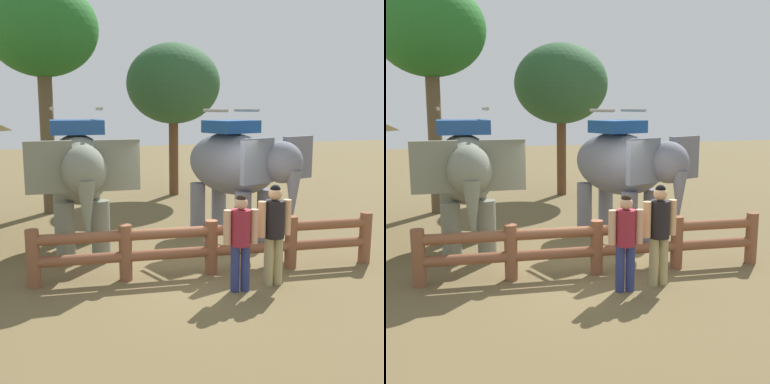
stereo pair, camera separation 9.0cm
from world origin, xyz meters
The scene contains 8 objects.
ground_plane centered at (0.00, 0.00, 0.00)m, with size 60.00×60.00×0.00m, color brown.
log_fence centered at (0.00, -0.25, 0.60)m, with size 6.74×0.87×1.05m.
elephant_near_left centered at (-2.23, 1.83, 1.78)m, with size 2.10×3.68×3.17m.
elephant_center centered at (1.46, 1.95, 1.75)m, with size 2.53×3.72×3.12m.
tourist_woman_in_black centered at (0.16, -1.26, 0.99)m, with size 0.60×0.38×1.72m.
tourist_man_in_blue centered at (0.85, -1.15, 1.06)m, with size 0.65×0.37×1.83m.
tree_far_left centered at (1.69, 8.22, 3.92)m, with size 3.27×3.27×5.33m.
tree_back_center centered at (-2.68, 6.44, 5.26)m, with size 3.18×3.18×6.70m.
Camera 2 is at (-3.12, -8.87, 3.20)m, focal length 46.50 mm.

